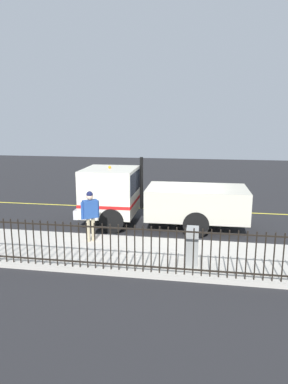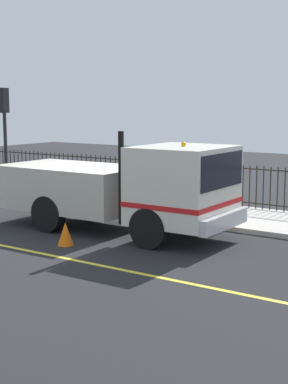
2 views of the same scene
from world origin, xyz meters
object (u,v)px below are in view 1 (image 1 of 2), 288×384
(utility_cabinet, at_px, (192,246))
(traffic_cone, at_px, (166,209))
(worker_standing, at_px, (90,211))
(work_truck, at_px, (148,196))

(utility_cabinet, xyz_separation_m, traffic_cone, (-5.62, -1.34, -0.37))
(worker_standing, height_order, traffic_cone, worker_standing)
(worker_standing, distance_m, traffic_cone, 4.91)
(worker_standing, bearing_deg, traffic_cone, 26.45)
(work_truck, xyz_separation_m, traffic_cone, (-1.88, 0.55, -0.99))
(traffic_cone, bearing_deg, worker_standing, -26.65)
(worker_standing, bearing_deg, work_truck, 19.56)
(worker_standing, xyz_separation_m, traffic_cone, (-4.31, 2.16, -0.93))
(worker_standing, height_order, utility_cabinet, worker_standing)
(work_truck, relative_size, traffic_cone, 12.08)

